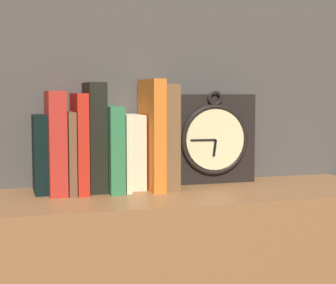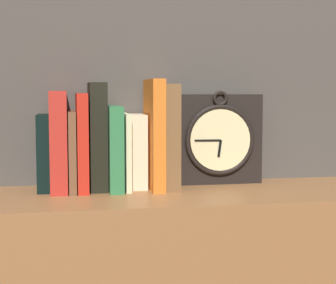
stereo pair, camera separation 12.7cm
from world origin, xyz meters
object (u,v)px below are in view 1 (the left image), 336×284
object	(u,v)px
book_slot0_black	(40,154)
book_slot4_black	(95,137)
book_slot1_red	(56,142)
book_slot3_red	(79,143)
book_slot6_cream	(123,152)
book_slot2_brown	(69,152)
book_slot7_cream	(133,151)
clock	(211,138)
book_slot8_orange	(151,134)
book_slot5_green	(112,148)
book_slot9_brown	(165,136)

from	to	relation	value
book_slot0_black	book_slot4_black	size ratio (longest dim) A/B	0.71
book_slot1_red	book_slot4_black	size ratio (longest dim) A/B	0.92
book_slot3_red	book_slot6_cream	size ratio (longest dim) A/B	1.26
book_slot1_red	book_slot4_black	xyz separation A→B (m)	(0.09, 0.01, 0.01)
book_slot2_brown	book_slot7_cream	xyz separation A→B (m)	(0.15, 0.02, -0.00)
clock	book_slot7_cream	size ratio (longest dim) A/B	1.33
book_slot0_black	book_slot4_black	bearing A→B (deg)	-2.78
book_slot0_black	book_slot7_cream	distance (m)	0.22
book_slot8_orange	book_slot5_green	bearing A→B (deg)	178.83
book_slot3_red	book_slot7_cream	xyz separation A→B (m)	(0.13, 0.02, -0.03)
book_slot0_black	book_slot4_black	world-z (taller)	book_slot4_black
book_slot4_black	book_slot7_cream	size ratio (longest dim) A/B	1.43
book_slot3_red	book_slot8_orange	world-z (taller)	book_slot8_orange
book_slot9_brown	book_slot3_red	bearing A→B (deg)	-179.79
book_slot4_black	book_slot9_brown	bearing A→B (deg)	-3.24
book_slot1_red	book_slot4_black	distance (m)	0.09
book_slot3_red	book_slot6_cream	world-z (taller)	book_slot3_red
book_slot5_green	book_slot7_cream	size ratio (longest dim) A/B	1.12
book_slot0_black	book_slot9_brown	world-z (taller)	book_slot9_brown
book_slot5_green	book_slot7_cream	world-z (taller)	book_slot5_green
book_slot3_red	book_slot9_brown	size ratio (longest dim) A/B	0.91
book_slot1_red	book_slot4_black	bearing A→B (deg)	6.03
book_slot4_black	book_slot8_orange	size ratio (longest dim) A/B	0.97
book_slot0_black	book_slot9_brown	bearing A→B (deg)	-3.04
book_slot2_brown	book_slot7_cream	size ratio (longest dim) A/B	1.05
book_slot1_red	book_slot5_green	xyz separation A→B (m)	(0.13, -0.00, -0.02)
book_slot4_black	book_slot9_brown	xyz separation A→B (m)	(0.17, -0.01, -0.00)
book_slot4_black	book_slot6_cream	world-z (taller)	book_slot4_black
clock	book_slot2_brown	world-z (taller)	clock
book_slot3_red	book_slot9_brown	xyz separation A→B (m)	(0.20, 0.00, 0.01)
book_slot5_green	book_slot7_cream	distance (m)	0.06
book_slot0_black	book_slot3_red	xyz separation A→B (m)	(0.09, -0.02, 0.02)
book_slot3_red	book_slot2_brown	bearing A→B (deg)	-179.21
book_slot5_green	book_slot6_cream	xyz separation A→B (m)	(0.03, 0.01, -0.01)
book_slot4_black	book_slot5_green	size ratio (longest dim) A/B	1.28
clock	book_slot9_brown	world-z (taller)	book_slot9_brown
book_slot9_brown	book_slot6_cream	bearing A→B (deg)	178.82
book_slot4_black	book_slot8_orange	distance (m)	0.13
book_slot3_red	book_slot5_green	xyz separation A→B (m)	(0.07, -0.00, -0.01)
book_slot1_red	book_slot2_brown	bearing A→B (deg)	-1.88
book_slot0_black	book_slot1_red	bearing A→B (deg)	-24.44
book_slot8_orange	book_slot4_black	bearing A→B (deg)	173.26
book_slot0_black	book_slot8_orange	world-z (taller)	book_slot8_orange
book_slot7_cream	book_slot9_brown	bearing A→B (deg)	-13.57
clock	book_slot1_red	world-z (taller)	clock
book_slot1_red	book_slot9_brown	size ratio (longest dim) A/B	0.93
book_slot9_brown	book_slot5_green	bearing A→B (deg)	-178.11
book_slot0_black	book_slot9_brown	xyz separation A→B (m)	(0.29, -0.02, 0.04)
book_slot1_red	book_slot9_brown	xyz separation A→B (m)	(0.26, 0.00, 0.01)
clock	book_slot9_brown	xyz separation A→B (m)	(-0.13, -0.04, 0.01)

